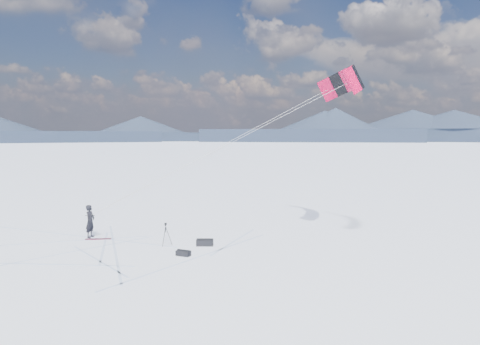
# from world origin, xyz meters

# --- Properties ---
(ground) EXTENTS (1800.00, 1800.00, 0.00)m
(ground) POSITION_xyz_m (0.00, 0.00, 0.00)
(ground) COLOR white
(horizon_hills) EXTENTS (704.84, 706.81, 10.43)m
(horizon_hills) POSITION_xyz_m (0.00, -0.00, 4.60)
(horizon_hills) COLOR black
(horizon_hills) RESTS_ON ground
(snow_tracks) EXTENTS (17.62, 14.39, 0.01)m
(snow_tracks) POSITION_xyz_m (-0.56, -0.72, 0.00)
(snow_tracks) COLOR #A4B7D6
(snow_tracks) RESTS_ON ground
(snowkiter) EXTENTS (0.54, 0.74, 1.89)m
(snowkiter) POSITION_xyz_m (-3.54, 1.76, 0.00)
(snowkiter) COLOR black
(snowkiter) RESTS_ON ground
(snowboard) EXTENTS (1.44, 0.51, 0.04)m
(snowboard) POSITION_xyz_m (-2.92, 1.30, 0.02)
(snowboard) COLOR maroon
(snowboard) RESTS_ON ground
(tripod) EXTENTS (0.58, 0.61, 1.22)m
(tripod) POSITION_xyz_m (1.20, 0.13, 0.79)
(tripod) COLOR black
(tripod) RESTS_ON ground
(gear_bag_a) EXTENTS (0.91, 0.46, 0.40)m
(gear_bag_a) POSITION_xyz_m (3.30, 0.13, 0.18)
(gear_bag_a) COLOR black
(gear_bag_a) RESTS_ON ground
(gear_bag_b) EXTENTS (0.77, 0.56, 0.32)m
(gear_bag_b) POSITION_xyz_m (2.51, -1.97, 0.14)
(gear_bag_b) COLOR black
(gear_bag_b) RESTS_ON ground
(power_kite) EXTENTS (15.87, 6.10, 8.59)m
(power_kite) POSITION_xyz_m (11.13, 3.41, 8.95)
(power_kite) COLOR red
(power_kite) RESTS_ON ground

